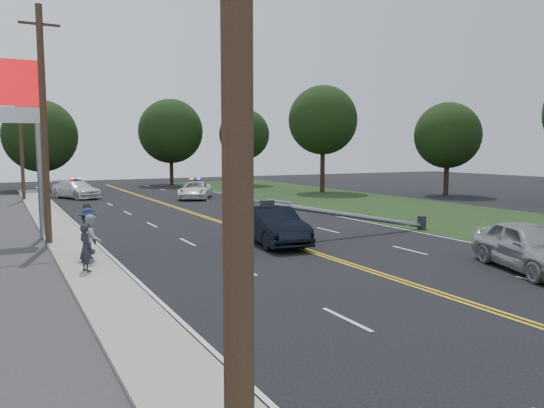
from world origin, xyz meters
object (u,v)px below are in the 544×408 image
bystander_d (88,228)px  waiting_sedan (530,247)px  emergency_b (76,189)px  crashed_sedan (272,225)px  pylon_sign (7,106)px  fallen_streetlight (360,216)px  utility_pole_far (21,136)px  utility_pole_mid (44,125)px  bystander_b (91,238)px  emergency_a (195,190)px  bystander_a (86,248)px  traffic_signal (245,148)px  utility_pole_near (237,35)px  bystander_c (89,233)px

bystander_d → waiting_sedan: bearing=-112.2°
emergency_b → crashed_sedan: bearing=-103.6°
pylon_sign → waiting_sedan: pylon_sign is taller
fallen_streetlight → utility_pole_far: bearing=117.2°
utility_pole_mid → utility_pole_far: same height
bystander_b → utility_pole_mid: bearing=22.9°
waiting_sedan → bystander_d: (-12.85, 9.42, 0.27)m
emergency_a → emergency_b: 9.95m
utility_pole_far → crashed_sedan: bearing=-71.7°
fallen_streetlight → emergency_a: 21.31m
emergency_b → bystander_a: 28.72m
traffic_signal → emergency_a: 6.04m
utility_pole_near → crashed_sedan: 18.59m
pylon_sign → emergency_b: pylon_sign is taller
utility_pole_mid → bystander_b: bearing=-78.3°
utility_pole_near → utility_pole_mid: 20.00m
pylon_sign → traffic_signal: size_ratio=1.13×
emergency_b → bystander_c: 26.52m
pylon_sign → utility_pole_near: 22.06m
emergency_a → utility_pole_near: bearing=-81.4°
utility_pole_near → emergency_b: utility_pole_near is taller
emergency_b → bystander_b: bystander_b is taller
utility_pole_mid → crashed_sedan: utility_pole_mid is taller
pylon_sign → bystander_a: (1.92, -8.32, -5.09)m
bystander_b → emergency_b: bearing=5.0°
utility_pole_mid → bystander_d: 5.24m
utility_pole_near → fallen_streetlight: bearing=50.1°
utility_pole_far → bystander_c: utility_pole_far is taller
bystander_b → bystander_c: (0.02, 0.72, 0.08)m
traffic_signal → bystander_a: traffic_signal is taller
emergency_a → bystander_c: bystander_c is taller
fallen_streetlight → bystander_b: 12.41m
utility_pole_near → traffic_signal: bearing=65.3°
traffic_signal → emergency_a: (-4.87, -0.70, -3.50)m
fallen_streetlight → emergency_b: 27.84m
pylon_sign → bystander_b: (2.31, -6.88, -5.03)m
emergency_a → bystander_a: bearing=-89.6°
crashed_sedan → bystander_d: bystander_d is taller
utility_pole_near → bystander_c: size_ratio=5.38×
utility_pole_far → bystander_d: size_ratio=5.08×
fallen_streetlight → utility_pole_mid: utility_pole_mid is taller
utility_pole_mid → bystander_d: bearing=-70.6°
traffic_signal → utility_pole_far: 17.97m
waiting_sedan → fallen_streetlight: bearing=114.0°
utility_pole_near → crashed_sedan: (8.64, 15.91, -4.26)m
crashed_sedan → bystander_c: bearing=-173.5°
pylon_sign → utility_pole_mid: size_ratio=0.80×
bystander_b → bystander_c: 0.72m
waiting_sedan → utility_pole_near: bearing=-132.2°
fallen_streetlight → utility_pole_mid: 14.58m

